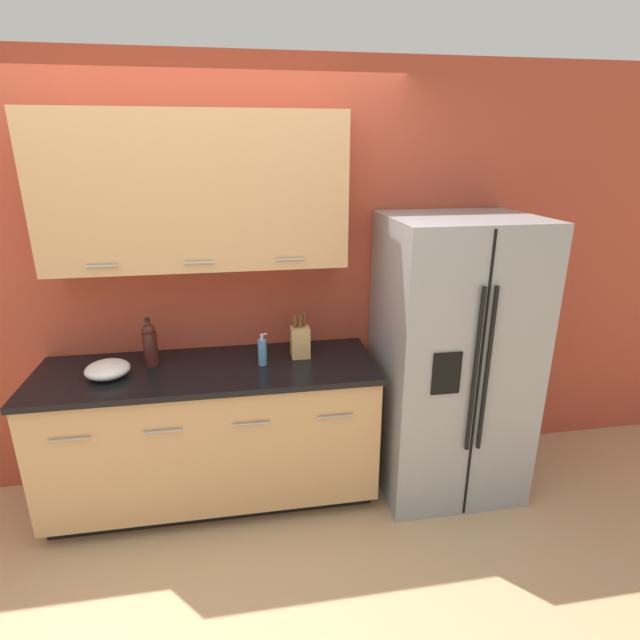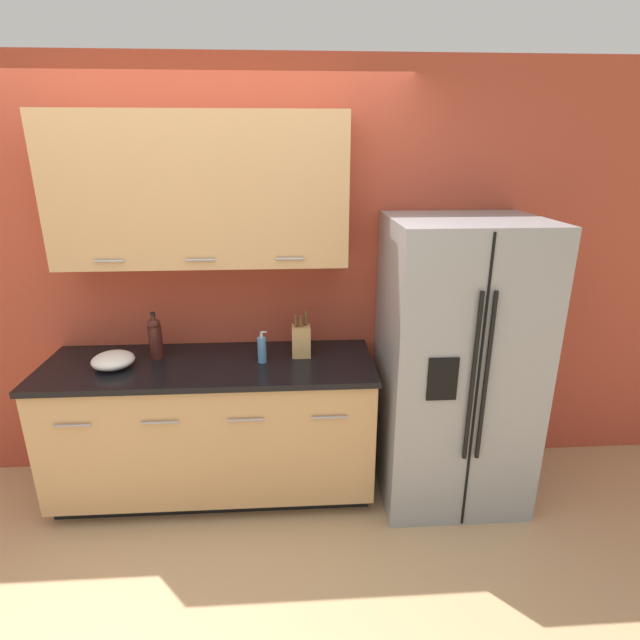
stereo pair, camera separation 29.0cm
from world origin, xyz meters
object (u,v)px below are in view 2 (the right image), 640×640
knife_block (301,340)px  wine_bottle (155,337)px  refrigerator (455,364)px  mixing_bowl (113,360)px  soap_dispenser (262,349)px

knife_block → wine_bottle: bearing=178.7°
knife_block → refrigerator: bearing=-7.7°
knife_block → mixing_bowl: size_ratio=1.16×
soap_dispenser → mixing_bowl: soap_dispenser is taller
refrigerator → knife_block: 0.93m
refrigerator → wine_bottle: (-1.78, 0.14, 0.16)m
refrigerator → soap_dispenser: refrigerator is taller
refrigerator → mixing_bowl: refrigerator is taller
refrigerator → mixing_bowl: size_ratio=7.25×
refrigerator → wine_bottle: size_ratio=6.05×
knife_block → soap_dispenser: knife_block is taller
refrigerator → soap_dispenser: bearing=178.0°
wine_bottle → soap_dispenser: wine_bottle is taller
knife_block → soap_dispenser: size_ratio=1.44×
knife_block → soap_dispenser: 0.25m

